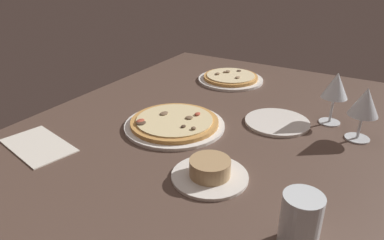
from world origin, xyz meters
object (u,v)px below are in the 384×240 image
pizza_main (175,123)px  wine_glass_near (365,103)px  paper_menu (38,145)px  pizza_side (231,78)px  ramekin_on_saucer (210,171)px  wine_glass_far (336,87)px  water_glass (300,224)px  side_plate (277,122)px

pizza_main → wine_glass_near: wine_glass_near is taller
pizza_main → paper_menu: size_ratio=1.40×
pizza_main → pizza_side: bearing=-175.9°
pizza_side → paper_menu: size_ratio=1.22×
pizza_side → paper_menu: bearing=-16.3°
pizza_main → pizza_side: (-47.89, -3.45, -0.03)cm
ramekin_on_saucer → wine_glass_far: wine_glass_far is taller
wine_glass_far → water_glass: bearing=5.4°
pizza_main → wine_glass_near: size_ratio=1.97×
pizza_side → ramekin_on_saucer: bearing=21.0°
wine_glass_near → paper_menu: wine_glass_near is taller
wine_glass_far → paper_menu: size_ratio=0.75×
ramekin_on_saucer → wine_glass_far: 50.12cm
wine_glass_far → water_glass: (56.17, 5.31, -7.27)cm
pizza_main → wine_glass_near: (-20.04, 49.36, 9.84)cm
water_glass → ramekin_on_saucer: bearing=-114.2°
wine_glass_near → paper_menu: size_ratio=0.71×
pizza_main → pizza_side: size_ratio=1.14×
ramekin_on_saucer → paper_menu: ramekin_on_saucer is taller
pizza_main → ramekin_on_saucer: size_ratio=1.67×
pizza_side → ramekin_on_saucer: 71.11cm
wine_glass_near → water_glass: bearing=-4.3°
pizza_main → ramekin_on_saucer: (18.50, 22.03, 0.63)cm
wine_glass_far → wine_glass_near: wine_glass_far is taller
water_glass → paper_menu: bearing=-89.9°
wine_glass_near → side_plate: 25.39cm
water_glass → paper_menu: (0.09, -71.58, -4.50)cm
wine_glass_near → pizza_main: bearing=-67.9°
pizza_main → ramekin_on_saucer: bearing=50.0°
wine_glass_near → paper_menu: bearing=-56.8°
ramekin_on_saucer → paper_menu: bearing=-77.4°
wine_glass_near → paper_menu: 90.63cm
side_plate → pizza_main: bearing=-55.3°
pizza_main → side_plate: 32.07cm
wine_glass_near → water_glass: (49.15, -3.72, -6.39)cm
side_plate → paper_menu: size_ratio=0.91×
pizza_main → side_plate: size_ratio=1.54×
pizza_main → paper_menu: pizza_main is taller
water_glass → paper_menu: water_glass is taller
pizza_side → wine_glass_far: bearing=64.6°
pizza_main → paper_menu: 39.07cm
water_glass → pizza_main: bearing=-122.5°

